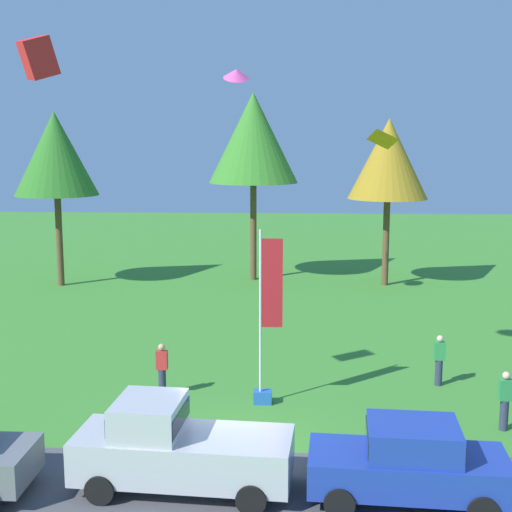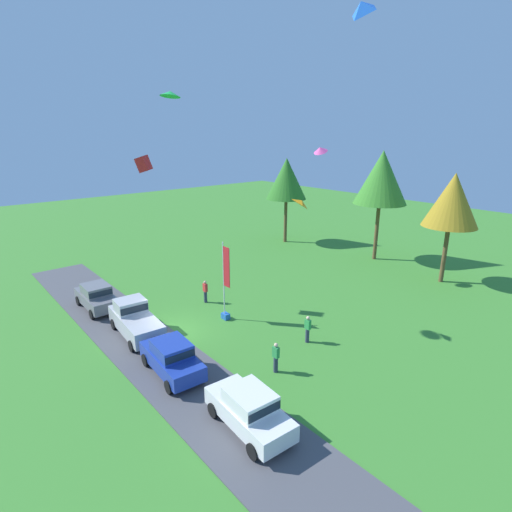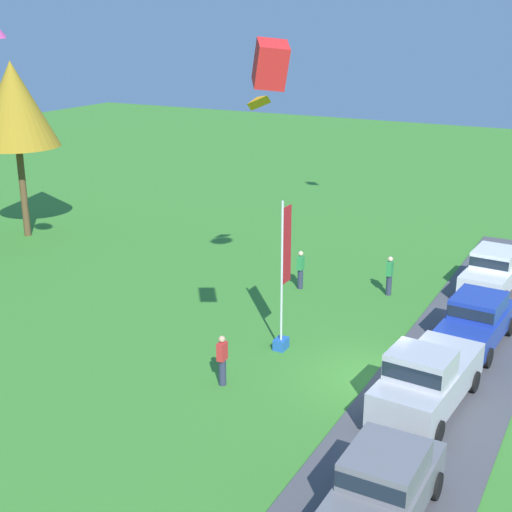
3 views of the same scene
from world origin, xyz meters
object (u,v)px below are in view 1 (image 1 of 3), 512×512
at_px(car_sedan_by_flagpole, 409,460).
at_px(tree_far_left, 388,159).
at_px(kite_delta_high_right, 236,74).
at_px(tree_left_of_center, 55,154).
at_px(cooler_box, 263,397).
at_px(kite_box_low_drifter, 38,58).
at_px(car_pickup_far_end, 175,446).
at_px(person_on_lawn, 505,400).
at_px(flag_banner, 268,295).
at_px(person_watching_sky, 439,360).
at_px(kite_diamond_over_trees, 384,137).
at_px(tree_far_right, 253,138).
at_px(person_beside_suv, 162,369).

distance_m(car_sedan_by_flagpole, tree_far_left, 25.15).
xyz_separation_m(car_sedan_by_flagpole, kite_delta_high_right, (-5.10, 16.86, 9.85)).
xyz_separation_m(car_sedan_by_flagpole, tree_left_of_center, (-15.42, 23.32, 6.21)).
bearing_deg(cooler_box, kite_box_low_drifter, -157.08).
height_order(car_pickup_far_end, tree_left_of_center, tree_left_of_center).
height_order(person_on_lawn, flag_banner, flag_banner).
height_order(person_watching_sky, kite_diamond_over_trees, kite_diamond_over_trees).
height_order(car_pickup_far_end, tree_far_right, tree_far_right).
bearing_deg(cooler_box, flag_banner, -9.86).
bearing_deg(person_watching_sky, tree_far_left, 88.80).
distance_m(tree_far_right, cooler_box, 21.08).
relative_size(tree_far_right, flag_banner, 1.96).
height_order(person_on_lawn, tree_far_left, tree_far_left).
distance_m(person_watching_sky, person_on_lawn, 3.79).
relative_size(car_pickup_far_end, car_sedan_by_flagpole, 1.14).
bearing_deg(kite_diamond_over_trees, car_pickup_far_end, -123.32).
bearing_deg(tree_far_right, tree_left_of_center, -168.41).
height_order(car_pickup_far_end, person_beside_suv, car_pickup_far_end).
distance_m(tree_far_left, kite_diamond_over_trees, 15.47).
distance_m(car_sedan_by_flagpole, flag_banner, 7.25).
distance_m(flag_banner, kite_diamond_over_trees, 6.76).
bearing_deg(car_sedan_by_flagpole, tree_far_left, 83.84).
xyz_separation_m(kite_diamond_over_trees, kite_box_low_drifter, (-9.60, -5.45, 1.99)).
height_order(tree_far_right, kite_diamond_over_trees, tree_far_right).
bearing_deg(kite_diamond_over_trees, person_beside_suv, -160.41).
distance_m(tree_far_right, kite_box_low_drifter, 22.45).
bearing_deg(tree_far_right, car_sedan_by_flagpole, -79.34).
height_order(tree_left_of_center, tree_far_left, tree_left_of_center).
bearing_deg(tree_far_left, tree_far_right, 170.78).
bearing_deg(kite_box_low_drifter, kite_diamond_over_trees, 29.59).
bearing_deg(tree_far_left, kite_diamond_over_trees, -98.29).
xyz_separation_m(car_sedan_by_flagpole, kite_box_low_drifter, (-9.21, 3.58, 9.13)).
bearing_deg(tree_far_left, tree_left_of_center, -176.90).
height_order(person_watching_sky, tree_far_right, tree_far_right).
xyz_separation_m(flag_banner, kite_delta_high_right, (-1.76, 10.89, 7.45)).
xyz_separation_m(person_beside_suv, kite_box_low_drifter, (-2.48, -2.92, 9.29)).
bearing_deg(person_beside_suv, kite_box_low_drifter, -130.40).
height_order(car_sedan_by_flagpole, kite_diamond_over_trees, kite_diamond_over_trees).
relative_size(tree_left_of_center, cooler_box, 17.05).
bearing_deg(kite_diamond_over_trees, person_watching_sky, -31.02).
distance_m(person_watching_sky, tree_far_right, 20.29).
xyz_separation_m(car_pickup_far_end, flag_banner, (1.97, 5.61, 2.34)).
bearing_deg(tree_far_right, cooler_box, -86.19).
distance_m(flag_banner, kite_delta_high_right, 13.31).
bearing_deg(tree_far_right, flag_banner, -85.72).
bearing_deg(cooler_box, kite_diamond_over_trees, 37.95).
distance_m(person_beside_suv, cooler_box, 3.33).
distance_m(tree_left_of_center, tree_far_right, 10.88).
bearing_deg(kite_delta_high_right, tree_left_of_center, 147.94).
height_order(tree_far_left, flag_banner, tree_far_left).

